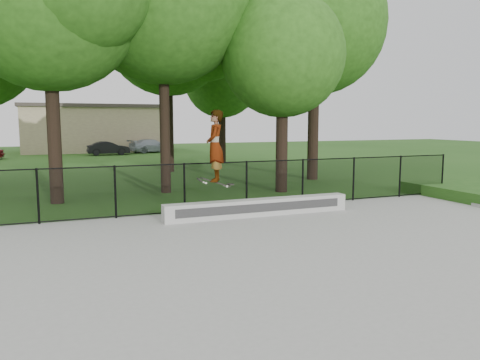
{
  "coord_description": "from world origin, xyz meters",
  "views": [
    {
      "loc": [
        -5.61,
        -7.43,
        2.78
      ],
      "look_at": [
        -0.91,
        4.2,
        1.2
      ],
      "focal_mm": 35.0,
      "sensor_mm": 36.0,
      "label": 1
    }
  ],
  "objects_px": {
    "car_b": "(108,148)",
    "skater_airborne": "(215,147)",
    "grind_ledge": "(259,207)",
    "car_c": "(151,146)"
  },
  "relations": [
    {
      "from": "car_b",
      "to": "skater_airborne",
      "type": "xyz_separation_m",
      "value": [
        -0.28,
        -27.95,
        1.53
      ]
    },
    {
      "from": "grind_ledge",
      "to": "skater_airborne",
      "type": "bearing_deg",
      "value": -171.66
    },
    {
      "from": "grind_ledge",
      "to": "car_b",
      "type": "bearing_deg",
      "value": 92.31
    },
    {
      "from": "car_c",
      "to": "skater_airborne",
      "type": "bearing_deg",
      "value": 153.44
    },
    {
      "from": "car_b",
      "to": "skater_airborne",
      "type": "relative_size",
      "value": 1.45
    },
    {
      "from": "grind_ledge",
      "to": "skater_airborne",
      "type": "relative_size",
      "value": 2.63
    },
    {
      "from": "car_c",
      "to": "skater_airborne",
      "type": "relative_size",
      "value": 1.76
    },
    {
      "from": "grind_ledge",
      "to": "skater_airborne",
      "type": "distance_m",
      "value": 2.29
    },
    {
      "from": "grind_ledge",
      "to": "car_c",
      "type": "distance_m",
      "value": 29.69
    },
    {
      "from": "car_c",
      "to": "grind_ledge",
      "type": "bearing_deg",
      "value": 156.07
    }
  ]
}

